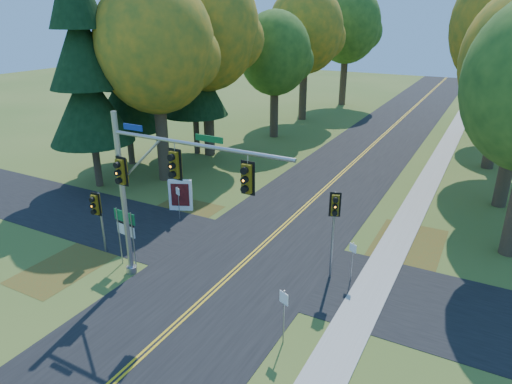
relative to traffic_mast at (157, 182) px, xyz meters
The scene contains 26 objects.
ground 5.79m from the traffic_mast, 42.00° to the left, with size 160.00×160.00×0.00m, color #3F5C20.
road_main 5.78m from the traffic_mast, 42.00° to the left, with size 8.00×160.00×0.02m, color black.
road_cross 6.72m from the traffic_mast, 61.27° to the left, with size 60.00×6.00×0.02m, color black.
centerline_left 5.73m from the traffic_mast, 43.35° to the left, with size 0.10×160.00×0.01m, color gold.
centerline_right 5.80m from the traffic_mast, 40.72° to the left, with size 0.10×160.00×0.01m, color gold.
sidewalk_east 9.92m from the traffic_mast, 13.12° to the left, with size 1.60×160.00×0.06m, color #9E998E.
leaf_patch_w_near 8.90m from the traffic_mast, 126.07° to the left, with size 4.00×6.00×0.00m, color brown.
leaf_patch_e 12.98m from the traffic_mast, 41.56° to the left, with size 3.50×8.00×0.00m, color brown.
leaf_patch_w_far 7.38m from the traffic_mast, 168.86° to the right, with size 3.00×5.00×0.00m, color brown.
tree_w_a 15.13m from the traffic_mast, 128.34° to the left, with size 8.00×8.00×14.15m.
tree_w_b 21.28m from the traffic_mast, 117.65° to the left, with size 8.60×8.60×15.38m.
tree_w_c 27.59m from the traffic_mast, 105.59° to the left, with size 6.80×6.80×11.91m.
tree_w_d 36.34m from the traffic_mast, 102.77° to the left, with size 8.20×8.20×14.56m.
tree_e_d 36.79m from the traffic_mast, 71.83° to the left, with size 7.00×7.00×12.32m.
tree_w_e 46.80m from the traffic_mast, 98.35° to the left, with size 8.40×8.40×14.97m.
pine_a 15.26m from the traffic_mast, 147.20° to the left, with size 5.60×5.60×19.48m.
pine_b 19.21m from the traffic_mast, 136.89° to the left, with size 5.60×5.60×17.31m.
pine_c 21.48m from the traffic_mast, 121.12° to the left, with size 5.60×5.60×20.56m.
traffic_mast is the anchor object (origin of this frame).
east_signal_pole 7.77m from the traffic_mast, 32.03° to the left, with size 0.48×0.58×4.36m.
ped_signal_pole 5.42m from the traffic_mast, behind, with size 0.53×0.61×3.36m.
route_sign_cluster 3.94m from the traffic_mast, 169.32° to the left, with size 1.39×0.21×2.99m.
info_kiosk 9.39m from the traffic_mast, 122.14° to the left, with size 1.41×0.79×2.02m.
reg_sign_e_north 9.25m from the traffic_mast, 30.64° to the left, with size 0.36×0.17×1.98m.
reg_sign_e_south 7.30m from the traffic_mast, ahead, with size 0.42×0.20×2.30m.
reg_sign_w 7.93m from the traffic_mast, 122.06° to the left, with size 0.38×0.18×2.10m.
Camera 1 is at (9.87, -15.70, 11.60)m, focal length 32.00 mm.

